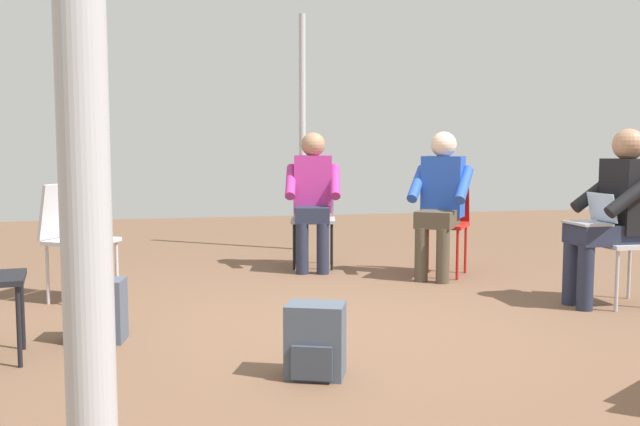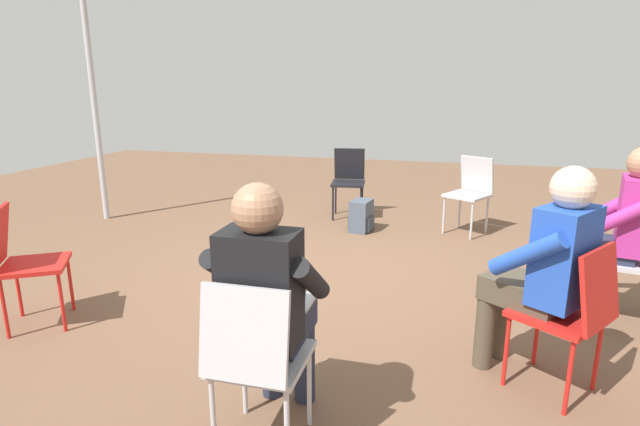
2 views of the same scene
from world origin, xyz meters
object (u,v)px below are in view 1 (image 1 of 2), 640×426
at_px(person_with_laptop, 614,208).
at_px(backpack_near_laptop_user, 315,345).
at_px(chair_southwest, 444,217).
at_px(backpack_by_empty_chair, 100,314).
at_px(chair_south, 313,213).
at_px(person_in_blue, 440,196).
at_px(chair_west, 634,235).
at_px(chair_southeast, 73,233).
at_px(person_in_magenta, 313,193).

distance_m(person_with_laptop, backpack_near_laptop_user, 2.63).
bearing_deg(chair_southwest, person_with_laptop, 150.39).
height_order(chair_southwest, backpack_by_empty_chair, chair_southwest).
height_order(chair_south, person_with_laptop, person_with_laptop).
relative_size(person_with_laptop, backpack_near_laptop_user, 3.44).
xyz_separation_m(chair_south, person_in_blue, (-0.94, 0.78, 0.20)).
xyz_separation_m(chair_southwest, person_in_blue, (0.10, 0.14, 0.20)).
height_order(chair_southwest, person_in_blue, person_in_blue).
bearing_deg(backpack_near_laptop_user, chair_west, -157.02).
xyz_separation_m(person_in_blue, backpack_by_empty_chair, (2.66, 1.48, -0.54)).
relative_size(chair_south, backpack_by_empty_chair, 2.36).
bearing_deg(chair_west, chair_southeast, 75.59).
xyz_separation_m(person_with_laptop, backpack_near_laptop_user, (2.35, 1.07, -0.53)).
distance_m(chair_southeast, backpack_near_laptop_user, 2.48).
bearing_deg(backpack_near_laptop_user, chair_southeast, -56.41).
bearing_deg(person_in_blue, backpack_by_empty_chair, 64.05).
relative_size(chair_southwest, backpack_by_empty_chair, 2.36).
distance_m(person_in_magenta, backpack_by_empty_chair, 2.74).
distance_m(chair_south, person_with_laptop, 2.69).
bearing_deg(person_with_laptop, person_in_blue, 30.73).
xyz_separation_m(chair_west, backpack_by_empty_chair, (3.60, 0.20, -0.34)).
xyz_separation_m(person_with_laptop, person_in_magenta, (1.74, -1.90, 0.00)).
bearing_deg(backpack_by_empty_chair, chair_southeast, -76.81).
distance_m(chair_southeast, backpack_by_empty_chair, 1.25).
bearing_deg(chair_west, chair_south, 42.07).
height_order(chair_southeast, chair_southwest, same).
bearing_deg(chair_south, person_in_blue, 152.88).
bearing_deg(chair_south, chair_southwest, 160.71).
relative_size(chair_west, chair_south, 1.00).
relative_size(backpack_near_laptop_user, backpack_by_empty_chair, 1.00).
bearing_deg(chair_southeast, chair_southwest, 128.45).
bearing_deg(backpack_by_empty_chair, chair_west, -176.89).
xyz_separation_m(chair_south, backpack_by_empty_chair, (1.72, 2.26, -0.34)).
xyz_separation_m(chair_southwest, backpack_near_laptop_user, (1.67, 2.49, -0.34)).
relative_size(chair_west, backpack_near_laptop_user, 2.36).
height_order(chair_west, backpack_near_laptop_user, chair_west).
relative_size(chair_south, chair_southwest, 1.00).
relative_size(person_with_laptop, backpack_by_empty_chair, 3.44).
bearing_deg(chair_southeast, chair_south, 148.72).
bearing_deg(person_in_magenta, person_with_laptop, 145.21).
bearing_deg(backpack_by_empty_chair, person_in_magenta, -128.79).
xyz_separation_m(chair_west, person_in_blue, (0.94, -1.28, 0.20)).
bearing_deg(person_in_blue, person_in_magenta, 2.58).
bearing_deg(person_in_magenta, chair_southwest, 168.41).
relative_size(chair_south, person_with_laptop, 0.69).
distance_m(chair_southwest, person_in_blue, 0.26).
relative_size(person_in_blue, backpack_near_laptop_user, 3.44).
height_order(chair_west, person_with_laptop, person_with_laptop).
relative_size(chair_southeast, backpack_by_empty_chair, 2.36).
distance_m(chair_southwest, backpack_near_laptop_user, 3.02).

